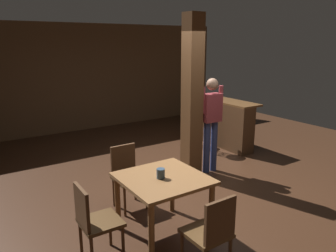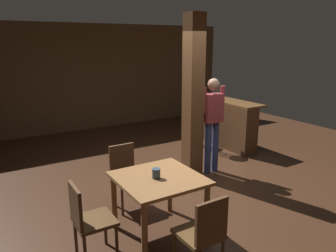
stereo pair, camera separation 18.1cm
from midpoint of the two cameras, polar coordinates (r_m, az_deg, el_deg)
ground_plane at (r=5.60m, az=4.95°, el=-10.19°), size 10.80×10.80×0.00m
wall_back at (r=9.15m, az=-11.98°, el=8.34°), size 8.00×0.10×2.80m
pillar at (r=5.66m, az=5.32°, el=4.94°), size 0.28×0.28×2.80m
dining_table at (r=4.01m, az=-0.31°, el=-10.49°), size 0.97×0.97×0.76m
chair_north at (r=4.78m, az=-6.32°, el=-8.09°), size 0.42×0.42×0.89m
chair_south at (r=3.43m, az=7.80°, el=-17.87°), size 0.43×0.43×0.89m
chair_west at (r=3.71m, az=-12.44°, el=-15.38°), size 0.42×0.42×0.89m
napkin_cup at (r=3.91m, az=-0.73°, el=-8.25°), size 0.10×0.10×0.12m
standing_person at (r=5.87m, az=8.63°, el=1.23°), size 0.47×0.23×1.72m
bar_counter at (r=7.69m, az=9.94°, el=0.73°), size 0.56×1.96×1.05m
bar_stool_near at (r=7.06m, az=8.50°, el=0.16°), size 0.36×0.36×0.80m
bar_stool_mid at (r=7.58m, az=4.80°, el=1.14°), size 0.34×0.34×0.79m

